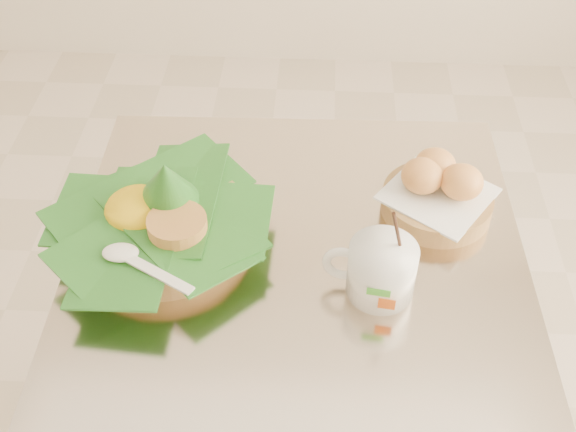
# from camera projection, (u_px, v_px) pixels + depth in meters

# --- Properties ---
(cafe_table) EXTENTS (0.72, 0.72, 0.75)m
(cafe_table) POSITION_uv_depth(u_px,v_px,m) (296.00, 340.00, 1.26)
(cafe_table) COLOR gray
(cafe_table) RESTS_ON floor
(rice_basket) EXTENTS (0.33, 0.33, 0.17)m
(rice_basket) POSITION_uv_depth(u_px,v_px,m) (161.00, 216.00, 1.10)
(rice_basket) COLOR #AC8949
(rice_basket) RESTS_ON cafe_table
(bread_basket) EXTENTS (0.21, 0.21, 0.09)m
(bread_basket) POSITION_uv_depth(u_px,v_px,m) (438.00, 192.00, 1.16)
(bread_basket) COLOR #AC8949
(bread_basket) RESTS_ON cafe_table
(coffee_mug) EXTENTS (0.14, 0.10, 0.17)m
(coffee_mug) POSITION_uv_depth(u_px,v_px,m) (380.00, 269.00, 1.02)
(coffee_mug) COLOR white
(coffee_mug) RESTS_ON cafe_table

